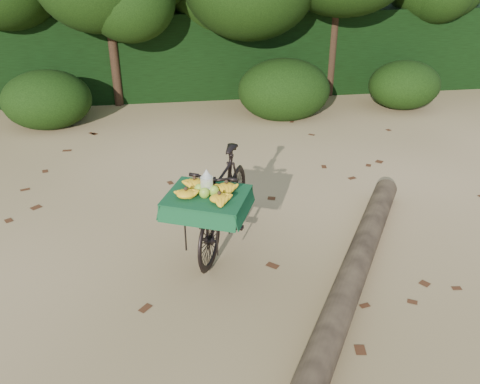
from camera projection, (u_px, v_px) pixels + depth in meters
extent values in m
plane|color=tan|center=(240.00, 233.00, 6.25)|extent=(80.00, 80.00, 0.00)
imported|color=black|center=(224.00, 200.00, 5.84)|extent=(1.21, 1.91, 1.11)
cube|color=black|center=(207.00, 196.00, 5.17)|extent=(0.56, 0.61, 0.03)
cube|color=#155025|center=(207.00, 195.00, 5.16)|extent=(1.00, 0.93, 0.01)
ellipsoid|color=#81A628|center=(214.00, 191.00, 5.11)|extent=(0.11, 0.09, 0.12)
ellipsoid|color=#81A628|center=(209.00, 187.00, 5.19)|extent=(0.11, 0.09, 0.12)
ellipsoid|color=#81A628|center=(199.00, 189.00, 5.15)|extent=(0.11, 0.09, 0.12)
ellipsoid|color=#81A628|center=(205.00, 193.00, 5.07)|extent=(0.11, 0.09, 0.12)
cylinder|color=#EAE5C6|center=(207.00, 185.00, 5.12)|extent=(0.13, 0.13, 0.17)
cylinder|color=brown|center=(356.00, 267.00, 5.39)|extent=(2.33, 3.53, 0.29)
cube|color=black|center=(200.00, 50.00, 11.36)|extent=(26.00, 1.80, 1.80)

